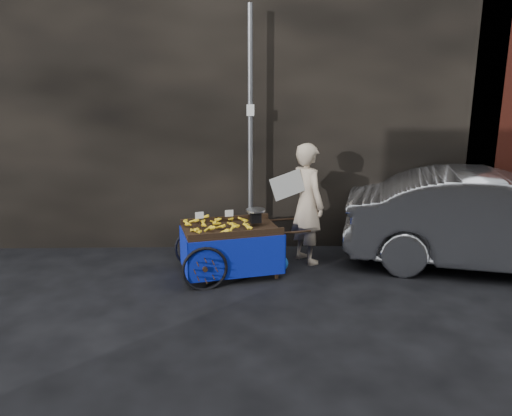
{
  "coord_description": "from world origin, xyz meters",
  "views": [
    {
      "loc": [
        0.21,
        -6.78,
        2.86
      ],
      "look_at": [
        0.37,
        0.5,
        0.99
      ],
      "focal_mm": 35.0,
      "sensor_mm": 36.0,
      "label": 1
    }
  ],
  "objects_px": {
    "vendor": "(307,204)",
    "plastic_bag": "(279,263)",
    "banana_cart": "(228,233)",
    "parked_car": "(496,222)"
  },
  "relations": [
    {
      "from": "banana_cart",
      "to": "parked_car",
      "type": "bearing_deg",
      "value": -11.25
    },
    {
      "from": "vendor",
      "to": "parked_car",
      "type": "bearing_deg",
      "value": -126.8
    },
    {
      "from": "vendor",
      "to": "plastic_bag",
      "type": "relative_size",
      "value": 6.57
    },
    {
      "from": "vendor",
      "to": "plastic_bag",
      "type": "bearing_deg",
      "value": 104.59
    },
    {
      "from": "banana_cart",
      "to": "plastic_bag",
      "type": "height_order",
      "value": "banana_cart"
    },
    {
      "from": "plastic_bag",
      "to": "vendor",
      "type": "bearing_deg",
      "value": 44.23
    },
    {
      "from": "parked_car",
      "to": "vendor",
      "type": "bearing_deg",
      "value": 97.2
    },
    {
      "from": "vendor",
      "to": "parked_car",
      "type": "xyz_separation_m",
      "value": [
        2.88,
        -0.36,
        -0.21
      ]
    },
    {
      "from": "plastic_bag",
      "to": "banana_cart",
      "type": "bearing_deg",
      "value": -173.04
    },
    {
      "from": "banana_cart",
      "to": "vendor",
      "type": "relative_size",
      "value": 1.08
    }
  ]
}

